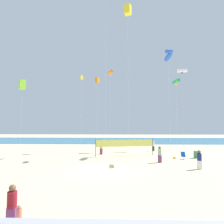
# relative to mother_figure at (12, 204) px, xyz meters

# --- Properties ---
(ground_plane) EXTENTS (120.00, 120.00, 0.00)m
(ground_plane) POSITION_rel_mother_figure_xyz_m (3.00, 9.73, -0.93)
(ground_plane) COLOR beige
(ocean_band) EXTENTS (120.00, 20.00, 0.01)m
(ocean_band) POSITION_rel_mother_figure_xyz_m (3.00, 42.21, -0.92)
(ocean_band) COLOR teal
(ocean_band) RESTS_ON ground
(mother_figure) EXTENTS (0.40, 0.40, 1.73)m
(mother_figure) POSITION_rel_mother_figure_xyz_m (0.00, 0.00, 0.00)
(mother_figure) COLOR #7A3872
(mother_figure) RESTS_ON ground
(toddler_figure) EXTENTS (0.22, 0.22, 0.95)m
(toddler_figure) POSITION_rel_mother_figure_xyz_m (0.39, -0.13, -0.42)
(toddler_figure) COLOR #2D2D33
(toddler_figure) RESTS_ON ground
(beachgoer_sage_shirt) EXTENTS (0.41, 0.41, 1.80)m
(beachgoer_sage_shirt) POSITION_rel_mother_figure_xyz_m (9.22, 13.57, 0.04)
(beachgoer_sage_shirt) COLOR #7A3872
(beachgoer_sage_shirt) RESTS_ON ground
(beachgoer_mustard_shirt) EXTENTS (0.42, 0.42, 1.82)m
(beachgoer_mustard_shirt) POSITION_rel_mother_figure_xyz_m (2.19, 19.10, 0.05)
(beachgoer_mustard_shirt) COLOR #7A3872
(beachgoer_mustard_shirt) RESTS_ON ground
(beachgoer_navy_shirt) EXTENTS (0.41, 0.41, 1.80)m
(beachgoer_navy_shirt) POSITION_rel_mother_figure_xyz_m (12.31, 10.50, 0.03)
(beachgoer_navy_shirt) COLOR white
(beachgoer_navy_shirt) RESTS_ON ground
(beachgoer_white_shirt) EXTENTS (0.38, 0.38, 1.66)m
(beachgoer_white_shirt) POSITION_rel_mother_figure_xyz_m (10.23, 22.78, -0.04)
(beachgoer_white_shirt) COLOR #2D2D33
(beachgoer_white_shirt) RESTS_ON ground
(folding_beach_chair) EXTENTS (0.52, 0.65, 0.89)m
(folding_beach_chair) POSITION_rel_mother_figure_xyz_m (12.57, 15.66, -0.46)
(folding_beach_chair) COLOR #1959B2
(folding_beach_chair) RESTS_ON ground
(trash_barrel) EXTENTS (0.60, 0.60, 0.89)m
(trash_barrel) POSITION_rel_mother_figure_xyz_m (14.44, 16.51, -0.48)
(trash_barrel) COLOR #3F7F4C
(trash_barrel) RESTS_ON ground
(volleyball_net) EXTENTS (7.81, 1.60, 2.40)m
(volleyball_net) POSITION_rel_mother_figure_xyz_m (5.50, 17.77, 0.71)
(volleyball_net) COLOR #4C4C51
(volleyball_net) RESTS_ON ground
(beach_handbag) EXTENTS (0.30, 0.15, 0.24)m
(beach_handbag) POSITION_rel_mother_figure_xyz_m (11.49, 15.79, -0.80)
(beach_handbag) COLOR gold
(beach_handbag) RESTS_ON ground
(kite_white_tube) EXTENTS (1.83, 0.79, 14.30)m
(kite_white_tube) POSITION_rel_mother_figure_xyz_m (16.35, 26.46, 13.03)
(kite_white_tube) COLOR silver
(kite_white_tube) RESTS_ON ground
(kite_blue_inflatable) EXTENTS (1.21, 2.37, 15.31)m
(kite_blue_inflatable) POSITION_rel_mother_figure_xyz_m (12.37, 20.93, 13.71)
(kite_blue_inflatable) COLOR silver
(kite_blue_inflatable) RESTS_ON ground
(kite_orange_box) EXTENTS (0.67, 0.67, 11.99)m
(kite_orange_box) POSITION_rel_mother_figure_xyz_m (1.13, 23.04, 10.61)
(kite_orange_box) COLOR silver
(kite_orange_box) RESTS_ON ground
(kite_lime_box) EXTENTS (1.13, 1.13, 10.56)m
(kite_lime_box) POSITION_rel_mother_figure_xyz_m (-9.12, 18.47, 8.99)
(kite_lime_box) COLOR silver
(kite_lime_box) RESTS_ON ground
(kite_yellow_box) EXTENTS (0.89, 0.89, 17.85)m
(kite_yellow_box) POSITION_rel_mother_figure_xyz_m (5.69, 12.85, 16.34)
(kite_yellow_box) COLOR silver
(kite_yellow_box) RESTS_ON ground
(kite_green_tube) EXTENTS (0.50, 1.70, 9.68)m
(kite_green_tube) POSITION_rel_mother_figure_xyz_m (11.65, 15.01, 8.52)
(kite_green_tube) COLOR silver
(kite_green_tube) RESTS_ON ground
(kite_blue_tube) EXTENTS (1.33, 0.76, 17.92)m
(kite_blue_tube) POSITION_rel_mother_figure_xyz_m (14.01, 26.39, 16.59)
(kite_blue_tube) COLOR silver
(kite_blue_tube) RESTS_ON ground
(kite_yellow_inflatable) EXTENTS (0.57, 1.35, 11.44)m
(kite_yellow_inflatable) POSITION_rel_mother_figure_xyz_m (-0.68, 19.09, 10.10)
(kite_yellow_inflatable) COLOR silver
(kite_yellow_inflatable) RESTS_ON ground
(kite_orange_tube) EXTENTS (0.87, 1.34, 11.61)m
(kite_orange_tube) POSITION_rel_mother_figure_xyz_m (3.50, 17.54, 10.40)
(kite_orange_tube) COLOR silver
(kite_orange_tube) RESTS_ON ground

